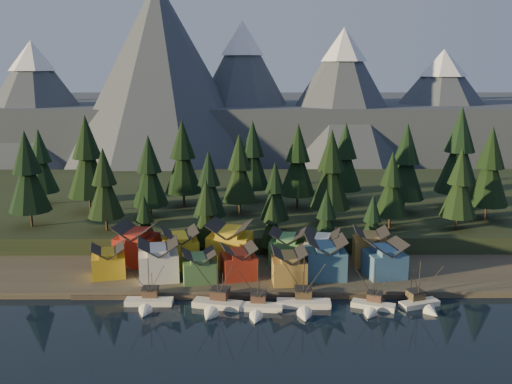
{
  "coord_description": "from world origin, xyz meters",
  "views": [
    {
      "loc": [
        -0.19,
        -102.29,
        50.62
      ],
      "look_at": [
        0.73,
        30.0,
        20.75
      ],
      "focal_mm": 40.0,
      "sensor_mm": 36.0,
      "label": 1
    }
  ],
  "objects_px": {
    "boat_6": "(423,298)",
    "boat_3": "(257,303)",
    "boat_2": "(216,298)",
    "boat_5": "(373,301)",
    "house_back_1": "(180,247)",
    "house_back_0": "(137,243)",
    "boat_1": "(148,297)",
    "house_front_0": "(108,260)",
    "boat_4": "(304,299)",
    "house_front_1": "(158,259)"
  },
  "relations": [
    {
      "from": "boat_4",
      "to": "house_front_0",
      "type": "xyz_separation_m",
      "value": [
        -44.81,
        15.58,
        3.2
      ]
    },
    {
      "from": "house_front_1",
      "to": "house_back_1",
      "type": "height_order",
      "value": "house_back_1"
    },
    {
      "from": "house_front_0",
      "to": "house_back_1",
      "type": "bearing_deg",
      "value": 7.89
    },
    {
      "from": "boat_5",
      "to": "house_back_1",
      "type": "bearing_deg",
      "value": 173.34
    },
    {
      "from": "house_front_1",
      "to": "boat_3",
      "type": "bearing_deg",
      "value": -44.67
    },
    {
      "from": "boat_1",
      "to": "boat_2",
      "type": "distance_m",
      "value": 14.62
    },
    {
      "from": "boat_2",
      "to": "house_front_0",
      "type": "bearing_deg",
      "value": 163.33
    },
    {
      "from": "boat_5",
      "to": "boat_1",
      "type": "bearing_deg",
      "value": -161.37
    },
    {
      "from": "boat_3",
      "to": "house_back_0",
      "type": "bearing_deg",
      "value": 144.76
    },
    {
      "from": "boat_4",
      "to": "house_back_0",
      "type": "height_order",
      "value": "house_back_0"
    },
    {
      "from": "house_front_0",
      "to": "boat_5",
      "type": "bearing_deg",
      "value": -29.16
    },
    {
      "from": "house_back_0",
      "to": "boat_3",
      "type": "bearing_deg",
      "value": -28.31
    },
    {
      "from": "boat_5",
      "to": "boat_3",
      "type": "bearing_deg",
      "value": -156.71
    },
    {
      "from": "house_front_0",
      "to": "house_front_1",
      "type": "relative_size",
      "value": 0.87
    },
    {
      "from": "house_back_1",
      "to": "boat_2",
      "type": "bearing_deg",
      "value": -78.87
    },
    {
      "from": "boat_3",
      "to": "house_back_1",
      "type": "distance_m",
      "value": 30.47
    },
    {
      "from": "boat_1",
      "to": "house_front_0",
      "type": "xyz_separation_m",
      "value": [
        -11.66,
        14.14,
        3.34
      ]
    },
    {
      "from": "house_front_0",
      "to": "house_back_0",
      "type": "height_order",
      "value": "house_back_0"
    },
    {
      "from": "boat_3",
      "to": "house_front_1",
      "type": "height_order",
      "value": "house_front_1"
    },
    {
      "from": "boat_3",
      "to": "house_front_0",
      "type": "bearing_deg",
      "value": 159.15
    },
    {
      "from": "boat_4",
      "to": "boat_5",
      "type": "height_order",
      "value": "boat_4"
    },
    {
      "from": "house_front_0",
      "to": "boat_2",
      "type": "bearing_deg",
      "value": -44.88
    },
    {
      "from": "boat_4",
      "to": "boat_5",
      "type": "relative_size",
      "value": 1.2
    },
    {
      "from": "boat_2",
      "to": "house_front_0",
      "type": "relative_size",
      "value": 1.42
    },
    {
      "from": "boat_5",
      "to": "boat_4",
      "type": "bearing_deg",
      "value": -161.09
    },
    {
      "from": "boat_4",
      "to": "house_front_1",
      "type": "relative_size",
      "value": 1.23
    },
    {
      "from": "boat_4",
      "to": "house_front_1",
      "type": "height_order",
      "value": "boat_4"
    },
    {
      "from": "boat_2",
      "to": "house_back_0",
      "type": "relative_size",
      "value": 1.15
    },
    {
      "from": "house_back_0",
      "to": "boat_4",
      "type": "bearing_deg",
      "value": -18.96
    },
    {
      "from": "boat_4",
      "to": "boat_2",
      "type": "bearing_deg",
      "value": -177.24
    },
    {
      "from": "boat_3",
      "to": "house_back_0",
      "type": "relative_size",
      "value": 1.06
    },
    {
      "from": "boat_2",
      "to": "house_back_1",
      "type": "xyz_separation_m",
      "value": [
        -10.06,
        22.16,
        4.07
      ]
    },
    {
      "from": "boat_4",
      "to": "house_back_1",
      "type": "bearing_deg",
      "value": 144.85
    },
    {
      "from": "boat_1",
      "to": "house_front_0",
      "type": "distance_m",
      "value": 18.63
    },
    {
      "from": "boat_4",
      "to": "house_front_1",
      "type": "xyz_separation_m",
      "value": [
        -32.71,
        13.84,
        4.12
      ]
    },
    {
      "from": "boat_1",
      "to": "house_front_0",
      "type": "height_order",
      "value": "boat_1"
    },
    {
      "from": "boat_6",
      "to": "boat_3",
      "type": "bearing_deg",
      "value": 163.62
    },
    {
      "from": "boat_1",
      "to": "house_back_1",
      "type": "height_order",
      "value": "house_back_1"
    },
    {
      "from": "house_front_0",
      "to": "house_back_1",
      "type": "distance_m",
      "value": 17.41
    },
    {
      "from": "boat_1",
      "to": "house_back_0",
      "type": "bearing_deg",
      "value": 107.18
    },
    {
      "from": "boat_5",
      "to": "house_back_0",
      "type": "bearing_deg",
      "value": 176.66
    },
    {
      "from": "boat_1",
      "to": "boat_5",
      "type": "distance_m",
      "value": 47.57
    },
    {
      "from": "boat_1",
      "to": "boat_6",
      "type": "bearing_deg",
      "value": -0.24
    },
    {
      "from": "boat_2",
      "to": "house_front_1",
      "type": "height_order",
      "value": "boat_2"
    },
    {
      "from": "house_front_1",
      "to": "house_back_1",
      "type": "relative_size",
      "value": 1.01
    },
    {
      "from": "house_front_0",
      "to": "boat_4",
      "type": "bearing_deg",
      "value": -33.11
    },
    {
      "from": "boat_2",
      "to": "boat_6",
      "type": "height_order",
      "value": "boat_2"
    },
    {
      "from": "boat_2",
      "to": "boat_3",
      "type": "height_order",
      "value": "boat_2"
    },
    {
      "from": "boat_3",
      "to": "boat_5",
      "type": "distance_m",
      "value": 24.26
    },
    {
      "from": "house_back_0",
      "to": "boat_6",
      "type": "bearing_deg",
      "value": -7.92
    }
  ]
}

